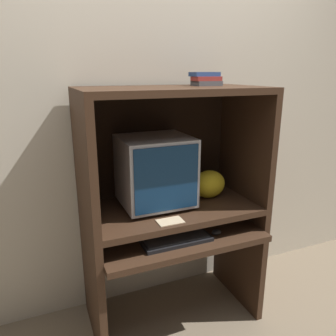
% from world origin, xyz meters
% --- Properties ---
extents(wall_back, '(6.00, 0.06, 2.60)m').
position_xyz_m(wall_back, '(0.00, 0.62, 1.30)').
color(wall_back, beige).
rests_on(wall_back, ground_plane).
extents(desk_base, '(1.03, 0.62, 0.64)m').
position_xyz_m(desk_base, '(0.00, 0.23, 0.40)').
color(desk_base, '#382316').
rests_on(desk_base, ground_plane).
extents(desk_monitor_shelf, '(1.03, 0.56, 0.14)m').
position_xyz_m(desk_monitor_shelf, '(0.00, 0.28, 0.74)').
color(desk_monitor_shelf, '#382316').
rests_on(desk_monitor_shelf, desk_base).
extents(hutch_upper, '(1.03, 0.56, 0.69)m').
position_xyz_m(hutch_upper, '(0.00, 0.31, 1.23)').
color(hutch_upper, '#382316').
rests_on(hutch_upper, desk_monitor_shelf).
extents(crt_monitor, '(0.40, 0.37, 0.41)m').
position_xyz_m(crt_monitor, '(-0.09, 0.32, 0.99)').
color(crt_monitor, '#B2B2B7').
rests_on(crt_monitor, desk_monitor_shelf).
extents(keyboard, '(0.39, 0.16, 0.03)m').
position_xyz_m(keyboard, '(-0.06, 0.09, 0.65)').
color(keyboard, black).
rests_on(keyboard, desk_base).
extents(mouse, '(0.06, 0.04, 0.03)m').
position_xyz_m(mouse, '(0.19, 0.08, 0.65)').
color(mouse, '#28282B').
rests_on(mouse, desk_base).
extents(snack_bag, '(0.21, 0.16, 0.17)m').
position_xyz_m(snack_bag, '(0.26, 0.31, 0.86)').
color(snack_bag, gold).
rests_on(snack_bag, desk_monitor_shelf).
extents(book_stack, '(0.16, 0.12, 0.08)m').
position_xyz_m(book_stack, '(0.23, 0.34, 1.50)').
color(book_stack, '#4C4C51').
rests_on(book_stack, hutch_upper).
extents(paper_card, '(0.14, 0.09, 0.00)m').
position_xyz_m(paper_card, '(-0.10, 0.07, 0.78)').
color(paper_card, '#CCB28C').
rests_on(paper_card, desk_monitor_shelf).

